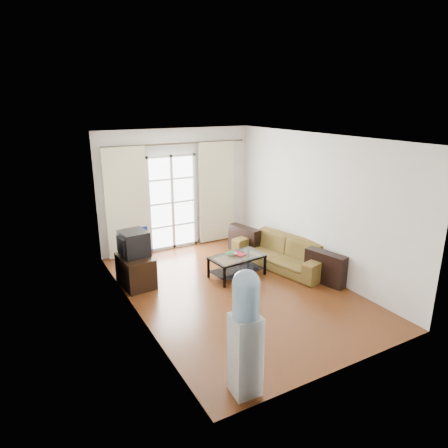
# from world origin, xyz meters

# --- Properties ---
(floor) EXTENTS (5.20, 5.20, 0.00)m
(floor) POSITION_xyz_m (0.00, 0.00, 0.00)
(floor) COLOR brown
(floor) RESTS_ON ground
(ceiling) EXTENTS (5.20, 5.20, 0.00)m
(ceiling) POSITION_xyz_m (0.00, 0.00, 2.70)
(ceiling) COLOR white
(ceiling) RESTS_ON wall_back
(wall_back) EXTENTS (3.60, 0.02, 2.70)m
(wall_back) POSITION_xyz_m (0.00, 2.60, 1.35)
(wall_back) COLOR white
(wall_back) RESTS_ON floor
(wall_front) EXTENTS (3.60, 0.02, 2.70)m
(wall_front) POSITION_xyz_m (0.00, -2.60, 1.35)
(wall_front) COLOR white
(wall_front) RESTS_ON floor
(wall_left) EXTENTS (0.02, 5.20, 2.70)m
(wall_left) POSITION_xyz_m (-1.80, 0.00, 1.35)
(wall_left) COLOR white
(wall_left) RESTS_ON floor
(wall_right) EXTENTS (0.02, 5.20, 2.70)m
(wall_right) POSITION_xyz_m (1.80, 0.00, 1.35)
(wall_right) COLOR white
(wall_right) RESTS_ON floor
(french_door) EXTENTS (1.16, 0.06, 2.15)m
(french_door) POSITION_xyz_m (-0.15, 2.54, 1.07)
(french_door) COLOR white
(french_door) RESTS_ON wall_back
(curtain_rod) EXTENTS (3.30, 0.04, 0.04)m
(curtain_rod) POSITION_xyz_m (0.00, 2.50, 2.38)
(curtain_rod) COLOR #4C3F2D
(curtain_rod) RESTS_ON wall_back
(curtain_left) EXTENTS (0.90, 0.07, 2.35)m
(curtain_left) POSITION_xyz_m (-1.20, 2.48, 1.20)
(curtain_left) COLOR beige
(curtain_left) RESTS_ON curtain_rod
(curtain_right) EXTENTS (0.90, 0.07, 2.35)m
(curtain_right) POSITION_xyz_m (0.95, 2.48, 1.20)
(curtain_right) COLOR beige
(curtain_right) RESTS_ON curtain_rod
(radiator) EXTENTS (0.64, 0.12, 0.64)m
(radiator) POSITION_xyz_m (0.80, 2.50, 0.33)
(radiator) COLOR #97979A
(radiator) RESTS_ON floor
(sofa) EXTENTS (2.46, 1.78, 0.61)m
(sofa) POSITION_xyz_m (1.35, 0.44, 0.30)
(sofa) COLOR brown
(sofa) RESTS_ON floor
(coffee_table) EXTENTS (1.09, 0.70, 0.42)m
(coffee_table) POSITION_xyz_m (0.31, 0.47, 0.27)
(coffee_table) COLOR silver
(coffee_table) RESTS_ON floor
(bowl) EXTENTS (0.31, 0.31, 0.05)m
(bowl) POSITION_xyz_m (0.23, 0.55, 0.44)
(bowl) COLOR green
(bowl) RESTS_ON coffee_table
(book) EXTENTS (0.36, 0.38, 0.02)m
(book) POSITION_xyz_m (0.29, 0.47, 0.43)
(book) COLOR #B21A16
(book) RESTS_ON coffee_table
(remote) EXTENTS (0.15, 0.08, 0.02)m
(remote) POSITION_xyz_m (0.46, 0.55, 0.43)
(remote) COLOR black
(remote) RESTS_ON coffee_table
(tv_stand) EXTENTS (0.57, 0.81, 0.57)m
(tv_stand) POSITION_xyz_m (-1.51, 1.03, 0.28)
(tv_stand) COLOR black
(tv_stand) RESTS_ON floor
(crt_tv) EXTENTS (0.54, 0.53, 0.45)m
(crt_tv) POSITION_xyz_m (-1.51, 1.10, 0.80)
(crt_tv) COLOR black
(crt_tv) RESTS_ON tv_stand
(task_chair) EXTENTS (0.64, 0.64, 0.85)m
(task_chair) POSITION_xyz_m (-1.18, 1.68, 0.25)
(task_chair) COLOR black
(task_chair) RESTS_ON floor
(water_cooler) EXTENTS (0.35, 0.34, 1.55)m
(water_cooler) POSITION_xyz_m (-1.26, -2.35, 0.81)
(water_cooler) COLOR silver
(water_cooler) RESTS_ON floor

